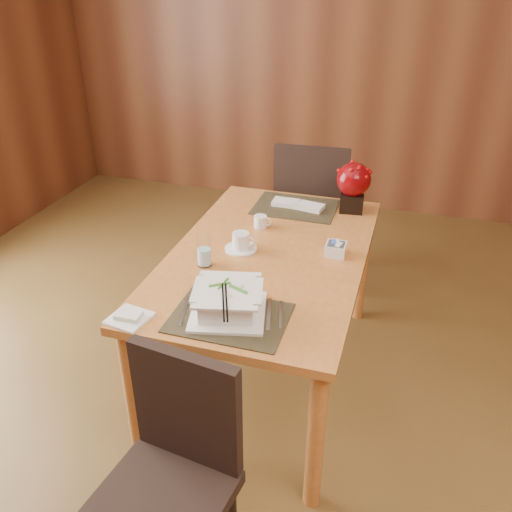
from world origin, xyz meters
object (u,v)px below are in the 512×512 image
(water_glass, at_px, (204,250))
(near_chair, at_px, (172,465))
(coffee_cup, at_px, (241,243))
(soup_setting, at_px, (228,302))
(dining_table, at_px, (268,271))
(sugar_caddy, at_px, (336,249))
(bread_plate, at_px, (129,318))
(creamer_jug, at_px, (260,222))
(far_chair, at_px, (312,208))
(berry_decor, at_px, (353,184))

(water_glass, relative_size, near_chair, 0.17)
(coffee_cup, distance_m, near_chair, 1.11)
(soup_setting, relative_size, water_glass, 2.25)
(dining_table, bearing_deg, water_glass, -141.80)
(sugar_caddy, bearing_deg, coffee_cup, -169.14)
(dining_table, distance_m, bread_plate, 0.77)
(sugar_caddy, height_order, bread_plate, sugar_caddy)
(soup_setting, relative_size, creamer_jug, 4.02)
(sugar_caddy, bearing_deg, far_chair, 108.01)
(coffee_cup, height_order, bread_plate, coffee_cup)
(creamer_jug, distance_m, near_chair, 1.36)
(berry_decor, bearing_deg, bread_plate, -117.80)
(bread_plate, xyz_separation_m, near_chair, (0.34, -0.40, -0.25))
(berry_decor, bearing_deg, near_chair, -101.07)
(water_glass, bearing_deg, sugar_caddy, 26.29)
(near_chair, bearing_deg, sugar_caddy, 81.86)
(far_chair, bearing_deg, coffee_cup, 78.01)
(creamer_jug, height_order, sugar_caddy, creamer_jug)
(bread_plate, bearing_deg, water_glass, 75.37)
(dining_table, height_order, coffee_cup, coffee_cup)
(dining_table, distance_m, coffee_cup, 0.19)
(soup_setting, xyz_separation_m, sugar_caddy, (0.32, 0.61, -0.03))
(soup_setting, height_order, water_glass, water_glass)
(coffee_cup, height_order, water_glass, water_glass)
(near_chair, bearing_deg, dining_table, 96.63)
(creamer_jug, bearing_deg, sugar_caddy, -24.12)
(near_chair, bearing_deg, berry_decor, 86.90)
(water_glass, bearing_deg, bread_plate, -104.63)
(dining_table, height_order, creamer_jug, creamer_jug)
(berry_decor, distance_m, far_chair, 0.58)
(coffee_cup, bearing_deg, creamer_jug, 85.90)
(coffee_cup, relative_size, sugar_caddy, 1.64)
(soup_setting, xyz_separation_m, water_glass, (-0.23, 0.33, 0.02))
(dining_table, bearing_deg, coffee_cup, -177.86)
(coffee_cup, distance_m, water_glass, 0.22)
(bread_plate, bearing_deg, far_chair, 76.97)
(creamer_jug, xyz_separation_m, bread_plate, (-0.25, -0.93, -0.03))
(sugar_caddy, relative_size, bread_plate, 0.64)
(soup_setting, relative_size, coffee_cup, 2.26)
(near_chair, bearing_deg, water_glass, 112.12)
(soup_setting, bearing_deg, water_glass, 111.36)
(soup_setting, distance_m, near_chair, 0.62)
(creamer_jug, distance_m, bread_plate, 0.96)
(near_chair, bearing_deg, soup_setting, 96.84)
(soup_setting, xyz_separation_m, bread_plate, (-0.36, -0.14, -0.05))
(berry_decor, height_order, far_chair, berry_decor)
(creamer_jug, relative_size, sugar_caddy, 0.92)
(dining_table, bearing_deg, creamer_jug, 114.33)
(creamer_jug, distance_m, far_chair, 0.77)
(water_glass, relative_size, berry_decor, 0.56)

